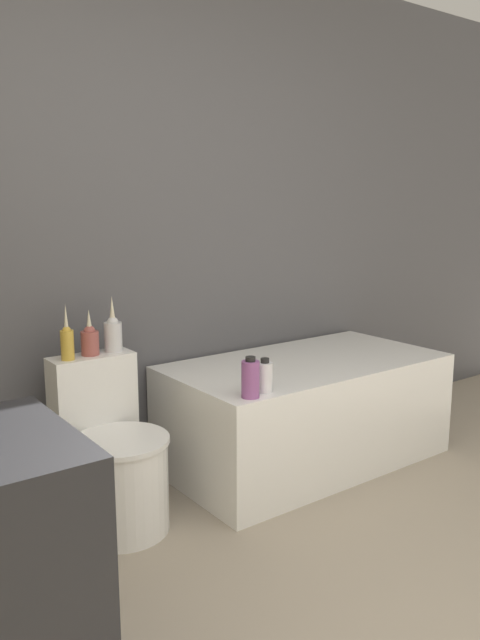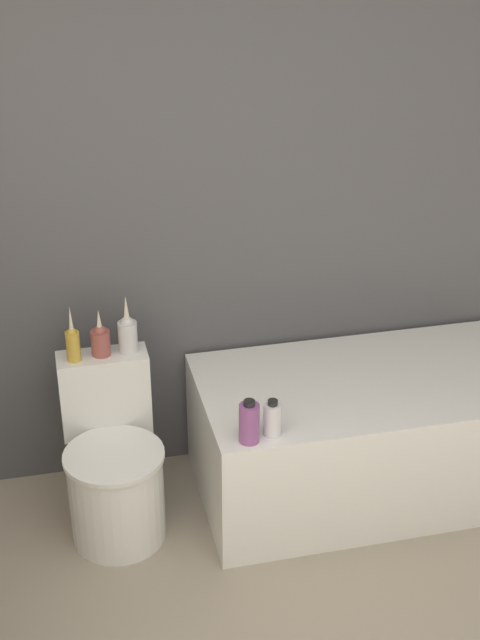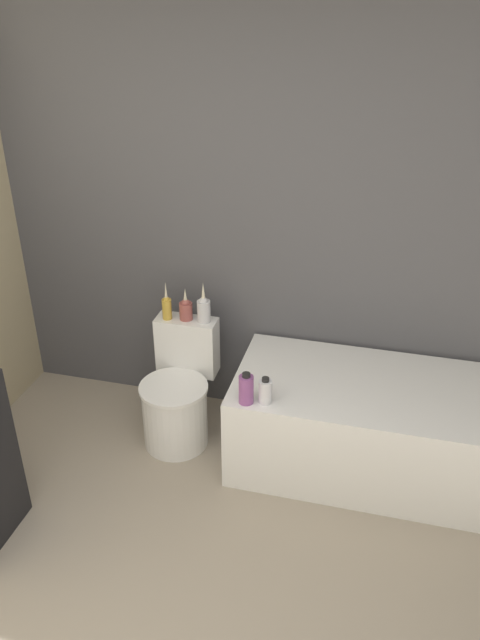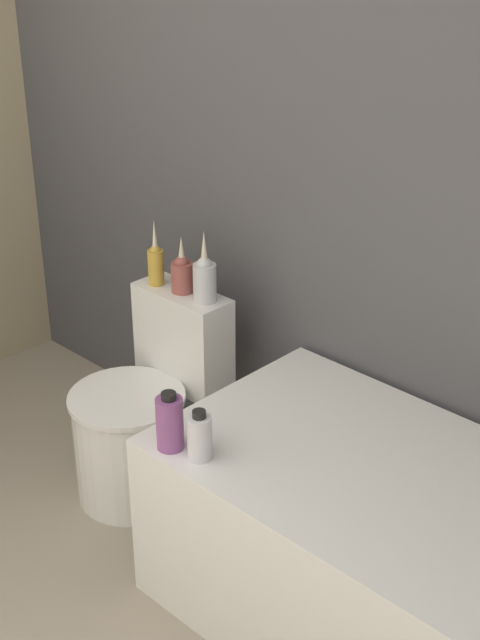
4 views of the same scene
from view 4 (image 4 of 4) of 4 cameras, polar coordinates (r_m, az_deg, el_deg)
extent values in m
cube|color=#4C4C51|center=(2.87, 3.74, 12.35)|extent=(6.40, 0.06, 2.60)
cube|color=white|center=(2.61, 10.82, -15.47)|extent=(1.47, 0.77, 0.56)
cube|color=#B7BCC6|center=(2.44, 11.37, -10.70)|extent=(1.27, 0.57, 0.01)
cylinder|color=white|center=(3.19, -7.06, -8.11)|extent=(0.39, 0.39, 0.39)
cylinder|color=white|center=(3.08, -7.27, -4.96)|extent=(0.41, 0.41, 0.02)
cube|color=white|center=(3.17, -3.66, -1.14)|extent=(0.37, 0.15, 0.36)
cylinder|color=gold|center=(3.13, -5.40, 3.37)|extent=(0.06, 0.06, 0.13)
sphere|color=gold|center=(3.10, -5.45, 4.45)|extent=(0.04, 0.04, 0.04)
cone|color=beige|center=(3.08, -5.50, 5.44)|extent=(0.02, 0.02, 0.11)
cylinder|color=#994C47|center=(3.07, -3.72, 2.75)|extent=(0.08, 0.08, 0.11)
sphere|color=#994C47|center=(3.05, -3.75, 3.66)|extent=(0.05, 0.05, 0.05)
cone|color=beige|center=(3.03, -3.77, 4.50)|extent=(0.03, 0.03, 0.10)
cylinder|color=silver|center=(2.99, -2.27, 2.39)|extent=(0.08, 0.08, 0.13)
sphere|color=silver|center=(2.96, -2.30, 3.56)|extent=(0.05, 0.05, 0.05)
cone|color=beige|center=(2.94, -2.32, 4.63)|extent=(0.03, 0.03, 0.12)
cylinder|color=#8C4C8C|center=(2.51, -4.52, -6.61)|extent=(0.08, 0.08, 0.16)
cylinder|color=black|center=(2.46, -4.59, -4.88)|extent=(0.04, 0.04, 0.02)
cylinder|color=silver|center=(2.47, -2.60, -7.53)|extent=(0.07, 0.07, 0.13)
cylinder|color=black|center=(2.42, -2.64, -6.04)|extent=(0.04, 0.04, 0.02)
camera|label=1|loc=(3.26, -56.36, 3.63)|focal=35.00mm
camera|label=2|loc=(2.66, -82.78, 15.56)|focal=50.00mm
camera|label=3|loc=(1.61, -104.56, 12.34)|focal=35.00mm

